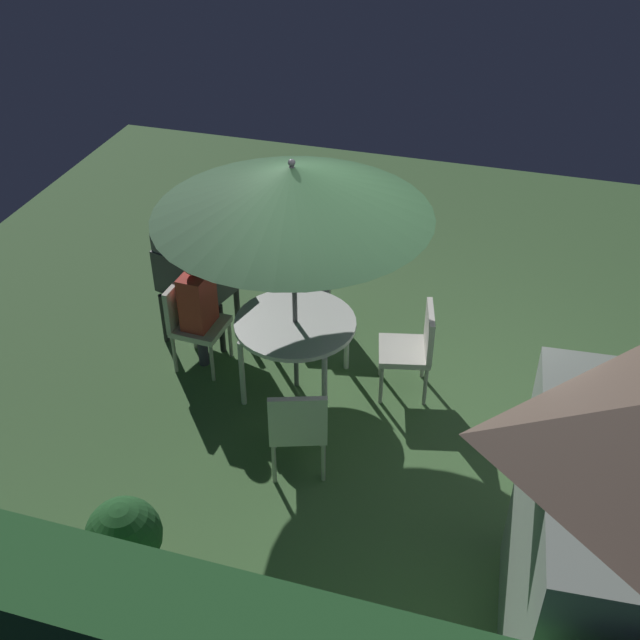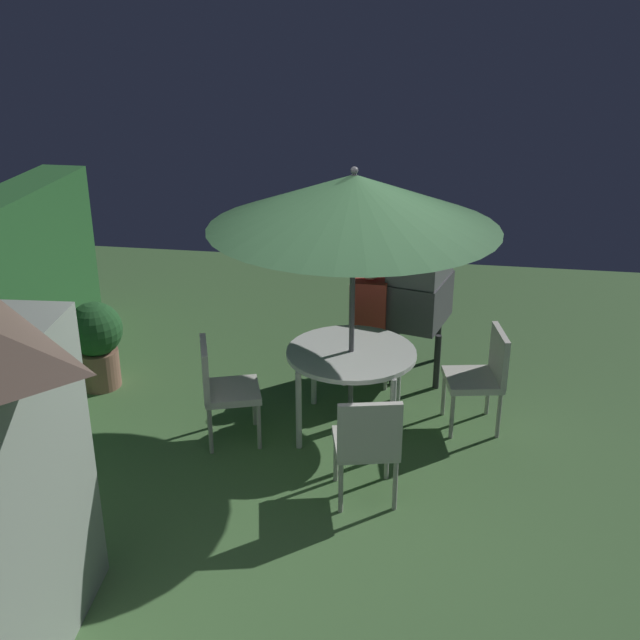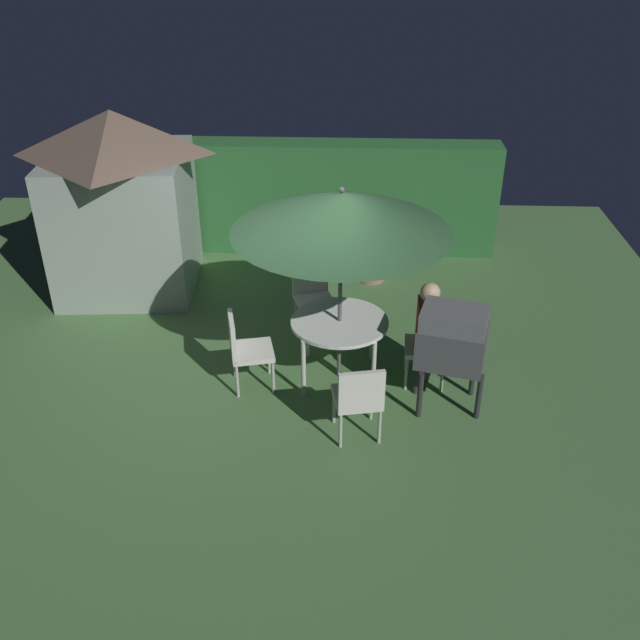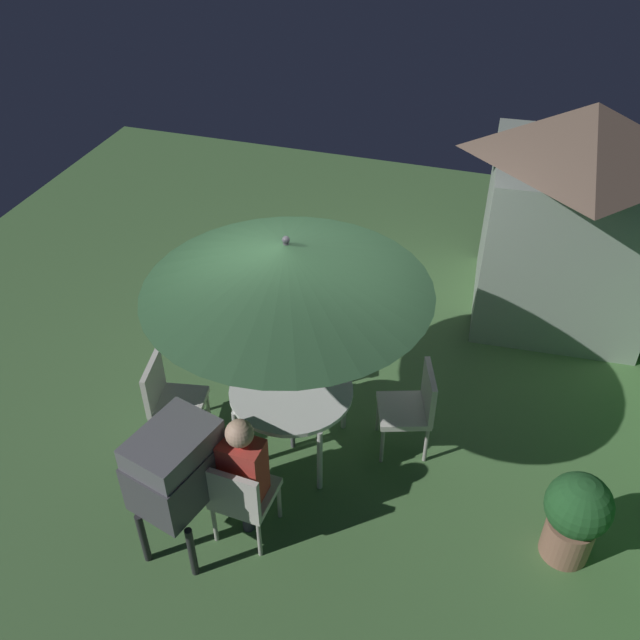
# 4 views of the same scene
# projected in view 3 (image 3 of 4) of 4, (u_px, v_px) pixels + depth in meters

# --- Properties ---
(ground_plane) EXTENTS (11.00, 11.00, 0.00)m
(ground_plane) POSITION_uv_depth(u_px,v_px,m) (264.00, 371.00, 8.41)
(ground_plane) COLOR #47703D
(hedge_backdrop) EXTENTS (6.42, 0.51, 1.71)m
(hedge_backdrop) POSITION_uv_depth(u_px,v_px,m) (287.00, 197.00, 10.99)
(hedge_backdrop) COLOR #28602D
(hedge_backdrop) RESTS_ON ground
(garden_shed) EXTENTS (2.02, 2.01, 2.50)m
(garden_shed) POSITION_uv_depth(u_px,v_px,m) (122.00, 200.00, 9.70)
(garden_shed) COLOR gray
(garden_shed) RESTS_ON ground
(patio_table) EXTENTS (1.10, 1.10, 0.74)m
(patio_table) POSITION_uv_depth(u_px,v_px,m) (340.00, 326.00, 8.00)
(patio_table) COLOR white
(patio_table) RESTS_ON ground
(patio_umbrella) EXTENTS (2.33, 2.33, 2.30)m
(patio_umbrella) POSITION_uv_depth(u_px,v_px,m) (341.00, 212.00, 7.31)
(patio_umbrella) COLOR #4C4C51
(patio_umbrella) RESTS_ON ground
(bbq_grill) EXTENTS (0.81, 0.66, 1.20)m
(bbq_grill) POSITION_uv_depth(u_px,v_px,m) (452.00, 339.00, 7.42)
(bbq_grill) COLOR #47474C
(bbq_grill) RESTS_ON ground
(chair_near_shed) EXTENTS (0.49, 0.49, 0.90)m
(chair_near_shed) POSITION_uv_depth(u_px,v_px,m) (433.00, 342.00, 7.98)
(chair_near_shed) COLOR silver
(chair_near_shed) RESTS_ON ground
(chair_far_side) EXTENTS (0.58, 0.59, 0.90)m
(chair_far_side) POSITION_uv_depth(u_px,v_px,m) (313.00, 293.00, 8.99)
(chair_far_side) COLOR silver
(chair_far_side) RESTS_ON ground
(chair_toward_hedge) EXTENTS (0.56, 0.55, 0.90)m
(chair_toward_hedge) POSITION_uv_depth(u_px,v_px,m) (244.00, 347.00, 7.90)
(chair_toward_hedge) COLOR silver
(chair_toward_hedge) RESTS_ON ground
(chair_toward_house) EXTENTS (0.54, 0.54, 0.90)m
(chair_toward_house) POSITION_uv_depth(u_px,v_px,m) (359.00, 397.00, 7.11)
(chair_toward_house) COLOR silver
(chair_toward_house) RESTS_ON ground
(potted_plant_by_shed) EXTENTS (0.52, 0.52, 0.86)m
(potted_plant_by_shed) POSITION_uv_depth(u_px,v_px,m) (372.00, 250.00, 10.22)
(potted_plant_by_shed) COLOR #936651
(potted_plant_by_shed) RESTS_ON ground
(person_in_red) EXTENTS (0.26, 0.35, 1.26)m
(person_in_red) POSITION_uv_depth(u_px,v_px,m) (428.00, 322.00, 7.86)
(person_in_red) COLOR #CC3D33
(person_in_red) RESTS_ON ground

